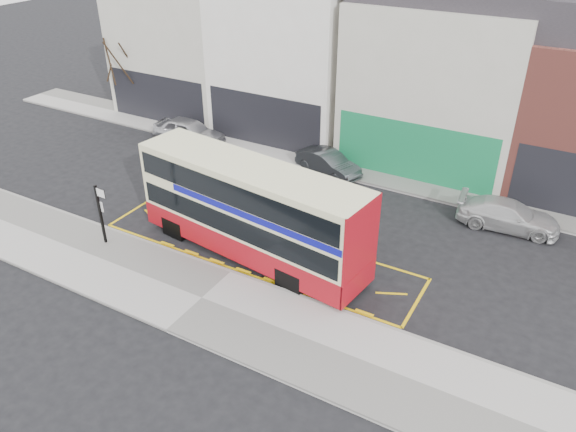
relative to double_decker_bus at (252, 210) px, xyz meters
The scene contains 15 objects.
ground 2.47m from the double_decker_bus, 90.97° to the right, with size 120.00×120.00×0.00m, color black.
pavement 4.09m from the double_decker_bus, 90.34° to the right, with size 40.00×4.00×0.15m, color #A8A4A0.
kerb 2.62m from the double_decker_bus, 90.74° to the right, with size 40.00×0.15×0.15m, color gray.
far_pavement 10.00m from the double_decker_bus, 90.12° to the left, with size 50.00×3.00×0.15m, color #A8A4A0.
road_markings 2.18m from the double_decker_bus, 93.07° to the left, with size 14.00×3.40×0.01m, color yellow, non-canonical shape.
terrace_far_left 19.48m from the double_decker_bus, 134.48° to the left, with size 8.00×8.01×10.80m.
terrace_left 15.17m from the double_decker_bus, 111.85° to the left, with size 8.00×8.01×11.80m.
terrace_green_shop 14.50m from the double_decker_bus, 75.82° to the left, with size 9.00×8.01×11.30m.
double_decker_bus is the anchor object (origin of this frame).
bus_stop_post 6.38m from the double_decker_bus, 156.84° to the right, with size 0.68×0.13×2.74m.
car_silver 12.72m from the double_decker_bus, 140.15° to the left, with size 1.81×4.51×1.54m, color #B8B8BD.
car_grey 8.67m from the double_decker_bus, 94.63° to the left, with size 1.33×3.80×1.25m, color #3C4043.
car_white 11.64m from the double_decker_bus, 40.52° to the left, with size 1.81×4.44×1.29m, color silver.
street_tree_left 19.31m from the double_decker_bus, 148.60° to the left, with size 3.00×3.00×6.47m.
street_tree_right 13.33m from the double_decker_bus, 56.58° to the left, with size 2.33×2.33×5.02m.
Camera 1 is at (10.92, -15.01, 13.32)m, focal length 35.00 mm.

